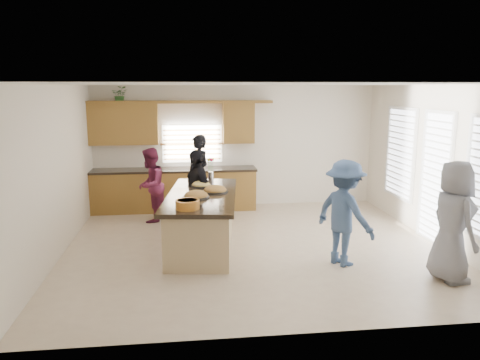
{
  "coord_description": "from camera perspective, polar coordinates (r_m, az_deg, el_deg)",
  "views": [
    {
      "loc": [
        -1.18,
        -7.75,
        2.75
      ],
      "look_at": [
        -0.22,
        0.24,
        1.15
      ],
      "focal_mm": 35.0,
      "sensor_mm": 36.0,
      "label": 1
    }
  ],
  "objects": [
    {
      "name": "platter_front",
      "position": [
        7.8,
        -5.38,
        -1.93
      ],
      "size": [
        0.44,
        0.44,
        0.18
      ],
      "color": "black",
      "rests_on": "island"
    },
    {
      "name": "platter_back",
      "position": [
        8.65,
        -4.75,
        -0.61
      ],
      "size": [
        0.37,
        0.37,
        0.15
      ],
      "color": "black",
      "rests_on": "island"
    },
    {
      "name": "floor",
      "position": [
        8.31,
        1.74,
        -8.09
      ],
      "size": [
        6.5,
        6.5,
        0.0
      ],
      "primitive_type": "plane",
      "color": "beige",
      "rests_on": "ground"
    },
    {
      "name": "plate_stack",
      "position": [
        8.84,
        -5.21,
        -0.39
      ],
      "size": [
        0.21,
        0.21,
        0.04
      ],
      "primitive_type": "cylinder",
      "color": "#957BB4",
      "rests_on": "island"
    },
    {
      "name": "salad_bowl",
      "position": [
        7.08,
        -6.43,
        -2.91
      ],
      "size": [
        0.36,
        0.36,
        0.14
      ],
      "color": "#C27323",
      "rests_on": "island"
    },
    {
      "name": "flower_vase",
      "position": [
        9.17,
        -3.59,
        1.45
      ],
      "size": [
        0.14,
        0.14,
        0.44
      ],
      "color": "silver",
      "rests_on": "island"
    },
    {
      "name": "island",
      "position": [
        8.19,
        -4.62,
        -5.08
      ],
      "size": [
        1.47,
        2.82,
        0.95
      ],
      "rotation": [
        0.0,
        0.0,
        -0.12
      ],
      "color": "tan",
      "rests_on": "ground"
    },
    {
      "name": "right_wall_glazing",
      "position": [
        8.91,
        22.89,
        1.26
      ],
      "size": [
        0.06,
        4.0,
        2.25
      ],
      "color": "white",
      "rests_on": "ground"
    },
    {
      "name": "platter_mid",
      "position": [
        8.18,
        -3.05,
        -1.28
      ],
      "size": [
        0.45,
        0.45,
        0.18
      ],
      "color": "black",
      "rests_on": "island"
    },
    {
      "name": "potted_plant",
      "position": [
        10.66,
        -14.42,
        10.02
      ],
      "size": [
        0.35,
        0.3,
        0.37
      ],
      "primitive_type": "imported",
      "rotation": [
        0.0,
        0.0,
        0.04
      ],
      "color": "#336829",
      "rests_on": "back_cabinetry"
    },
    {
      "name": "woman_left_back",
      "position": [
        10.37,
        -5.06,
        0.74
      ],
      "size": [
        0.67,
        0.75,
        1.73
      ],
      "primitive_type": "imported",
      "rotation": [
        0.0,
        0.0,
        -1.05
      ],
      "color": "black",
      "rests_on": "ground"
    },
    {
      "name": "woman_right_front",
      "position": [
        7.31,
        24.53,
        -4.64
      ],
      "size": [
        0.6,
        0.88,
        1.75
      ],
      "primitive_type": "imported",
      "rotation": [
        0.0,
        0.0,
        1.62
      ],
      "color": "slate",
      "rests_on": "ground"
    },
    {
      "name": "woman_left_mid",
      "position": [
        9.81,
        -10.86,
        -0.61
      ],
      "size": [
        0.76,
        0.87,
        1.53
      ],
      "primitive_type": "imported",
      "rotation": [
        0.0,
        0.0,
        -1.84
      ],
      "color": "maroon",
      "rests_on": "ground"
    },
    {
      "name": "room_shell",
      "position": [
        7.88,
        1.82,
        5.06
      ],
      "size": [
        6.52,
        6.02,
        2.81
      ],
      "color": "silver",
      "rests_on": "ground"
    },
    {
      "name": "woman_right_back",
      "position": [
        7.45,
        12.64,
        -3.94
      ],
      "size": [
        1.08,
        1.24,
        1.67
      ],
      "primitive_type": "imported",
      "rotation": [
        0.0,
        0.0,
        2.1
      ],
      "color": "#364F77",
      "rests_on": "ground"
    },
    {
      "name": "woman_left_front",
      "position": [
        8.91,
        -5.29,
        -1.42
      ],
      "size": [
        0.73,
        1.02,
        1.61
      ],
      "primitive_type": "imported",
      "rotation": [
        0.0,
        0.0,
        -1.17
      ],
      "color": "black",
      "rests_on": "ground"
    },
    {
      "name": "clear_cup",
      "position": [
        7.24,
        -2.26,
        -2.75
      ],
      "size": [
        0.08,
        0.08,
        0.1
      ],
      "primitive_type": "cylinder",
      "color": "white",
      "rests_on": "island"
    },
    {
      "name": "back_cabinetry",
      "position": [
        10.64,
        -8.28,
        1.19
      ],
      "size": [
        4.08,
        0.66,
        2.46
      ],
      "color": "brown",
      "rests_on": "ground"
    }
  ]
}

